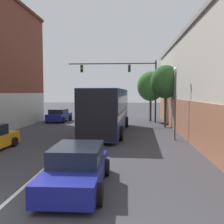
% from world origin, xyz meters
% --- Properties ---
extents(lane_center_line, '(0.14, 38.29, 0.01)m').
position_xyz_m(lane_center_line, '(0.00, 13.14, 0.00)').
color(lane_center_line, silver).
rests_on(lane_center_line, ground_plane).
extents(bus, '(3.26, 11.35, 3.52)m').
position_xyz_m(bus, '(1.80, 14.59, 1.98)').
color(bus, navy).
rests_on(bus, ground_plane).
extents(hatchback_foreground, '(2.12, 4.43, 1.41)m').
position_xyz_m(hatchback_foreground, '(1.82, 2.23, 0.67)').
color(hatchback_foreground, navy).
rests_on(hatchback_foreground, ground_plane).
extents(parked_car_left_mid, '(2.31, 4.00, 1.42)m').
position_xyz_m(parked_car_left_mid, '(-4.34, 22.16, 0.68)').
color(parked_car_left_mid, navy).
rests_on(parked_car_left_mid, ground_plane).
extents(traffic_signal_gantry, '(9.60, 0.36, 6.71)m').
position_xyz_m(traffic_signal_gantry, '(3.45, 22.27, 4.92)').
color(traffic_signal_gantry, '#333338').
rests_on(traffic_signal_gantry, ground_plane).
extents(street_lamp, '(0.32, 0.32, 4.93)m').
position_xyz_m(street_lamp, '(6.68, 11.57, 2.84)').
color(street_lamp, '#47474C').
rests_on(street_lamp, ground_plane).
extents(street_tree_near, '(2.82, 2.53, 5.81)m').
position_xyz_m(street_tree_near, '(6.89, 18.35, 4.24)').
color(street_tree_near, '#4C3823').
rests_on(street_tree_near, ground_plane).
extents(street_tree_far, '(3.05, 2.74, 5.66)m').
position_xyz_m(street_tree_far, '(5.89, 23.52, 3.97)').
color(street_tree_far, '#4C3823').
rests_on(street_tree_far, ground_plane).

